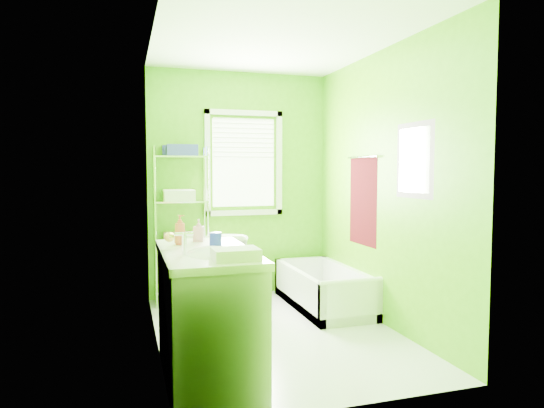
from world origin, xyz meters
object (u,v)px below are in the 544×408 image
object	(u,v)px
bathtub	(324,294)
wire_shelf_unit	(182,207)
toilet	(229,267)
vanity	(208,310)

from	to	relation	value
bathtub	wire_shelf_unit	bearing A→B (deg)	155.29
toilet	vanity	bearing A→B (deg)	91.13
toilet	vanity	xyz separation A→B (m)	(-0.55, -1.85, 0.08)
toilet	bathtub	bearing A→B (deg)	170.15
bathtub	vanity	bearing A→B (deg)	-137.17
bathtub	toilet	distance (m)	1.08
vanity	wire_shelf_unit	distance (m)	2.11
vanity	wire_shelf_unit	size ratio (longest dim) A/B	0.70
bathtub	vanity	world-z (taller)	vanity
toilet	wire_shelf_unit	world-z (taller)	wire_shelf_unit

